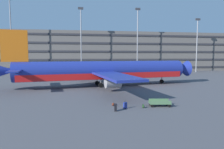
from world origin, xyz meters
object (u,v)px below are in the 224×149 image
backpack_scuffed (113,104)px  baggage_cart (160,103)px  backpack_red (143,106)px  airliner (103,71)px  suitcase_silver (116,107)px  suitcase_upright (125,105)px

backpack_scuffed → baggage_cart: bearing=-10.9°
backpack_scuffed → baggage_cart: baggage_cart is taller
backpack_red → backpack_scuffed: 3.74m
airliner → backpack_red: size_ratio=79.19×
backpack_scuffed → backpack_red: bearing=-25.4°
suitcase_silver → baggage_cart: bearing=12.8°
suitcase_upright → baggage_cart: (4.42, 0.45, 0.03)m
airliner → suitcase_silver: bearing=-92.4°
airliner → suitcase_silver: (-0.79, -18.78, -2.64)m
suitcase_upright → baggage_cart: bearing=5.9°
airliner → baggage_cart: 18.35m
suitcase_silver → backpack_red: 3.55m
backpack_red → baggage_cart: 2.30m
suitcase_silver → backpack_red: (3.46, 0.76, -0.20)m
suitcase_silver → backpack_scuffed: suitcase_silver is taller
suitcase_upright → backpack_scuffed: (-1.19, 1.53, -0.20)m
airliner → backpack_red: (2.67, -18.02, -2.84)m
baggage_cart → suitcase_silver: bearing=-167.2°
backpack_scuffed → airliner: bearing=87.5°
baggage_cart → backpack_red: bearing=-166.7°
suitcase_upright → backpack_scuffed: 1.95m
suitcase_upright → suitcase_silver: size_ratio=0.95×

